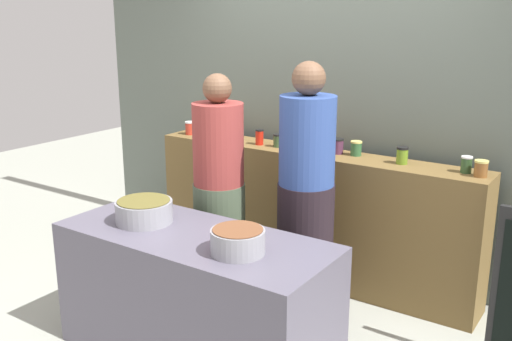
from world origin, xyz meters
The scene contains 19 objects.
ground centered at (0.00, 0.00, 0.00)m, with size 12.00×12.00×0.00m, color #9C9F92.
storefront_wall centered at (0.00, 1.45, 1.50)m, with size 4.80×0.12×3.00m, color slate.
display_shelf centered at (0.00, 1.10, 0.52)m, with size 2.70×0.36×1.03m, color brown.
prep_table centered at (0.00, -0.30, 0.40)m, with size 1.70×0.70×0.81m, color #575363.
preserve_jar_0 centered at (-1.18, 1.07, 1.09)m, with size 0.09×0.09×0.11m.
preserve_jar_1 centered at (-0.80, 1.10, 1.09)m, with size 0.08×0.08×0.10m.
preserve_jar_2 centered at (-0.45, 1.07, 1.10)m, with size 0.07×0.07×0.12m.
preserve_jar_3 centered at (-0.29, 1.08, 1.09)m, with size 0.07×0.07×0.10m.
preserve_jar_4 centered at (-0.17, 1.13, 1.11)m, with size 0.09×0.09×0.14m.
preserve_jar_5 centered at (-0.05, 1.08, 1.10)m, with size 0.08×0.08×0.14m.
preserve_jar_6 centered at (0.21, 1.14, 1.09)m, with size 0.09×0.09×0.12m.
preserve_jar_7 centered at (0.35, 1.17, 1.09)m, with size 0.09×0.09×0.11m.
preserve_jar_8 centered at (0.72, 1.12, 1.10)m, with size 0.08×0.08×0.12m.
preserve_jar_9 centered at (1.16, 1.13, 1.09)m, with size 0.07×0.07×0.11m.
preserve_jar_10 centered at (1.26, 1.09, 1.09)m, with size 0.09×0.09×0.11m.
cooking_pot_left centered at (-0.39, -0.31, 0.88)m, with size 0.35×0.35×0.14m.
cooking_pot_center centered at (0.37, -0.37, 0.87)m, with size 0.30×0.30×0.14m.
cook_with_tongs centered at (-0.29, 0.32, 0.76)m, with size 0.36×0.36×1.68m.
cook_in_cap centered at (0.29, 0.52, 0.80)m, with size 0.39×0.39×1.77m.
Camera 1 is at (2.08, -2.72, 2.06)m, focal length 40.63 mm.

